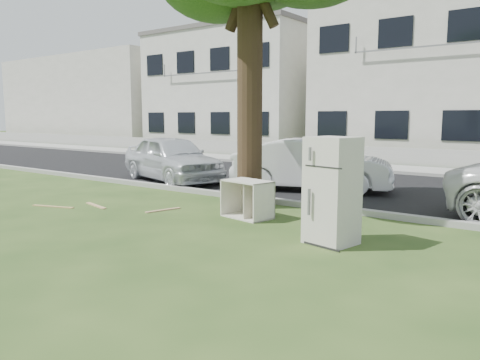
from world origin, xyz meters
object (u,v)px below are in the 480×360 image
Objects in this scene: car_left at (172,158)px; fridge at (332,191)px; car_center at (312,165)px; cabinet at (247,199)px.

fridge is at bearing -99.38° from car_left.
car_center is 1.01× the size of car_left.
fridge reaches higher than car_center.
car_center is 4.35m from car_left.
car_left is (-6.99, 3.56, -0.12)m from fridge.
car_left is at bearing 164.66° from fridge.
car_center is (-2.73, 4.48, -0.14)m from fridge.
fridge is 5.25m from car_center.
fridge reaches higher than cabinet.
car_center is at bearing -60.25° from car_left.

